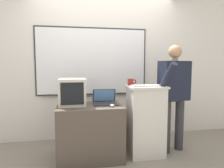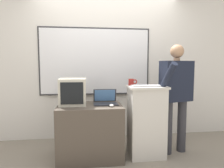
{
  "view_description": "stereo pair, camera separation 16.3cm",
  "coord_description": "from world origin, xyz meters",
  "px_view_note": "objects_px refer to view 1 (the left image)",
  "views": [
    {
      "loc": [
        -0.53,
        -2.36,
        1.31
      ],
      "look_at": [
        -0.02,
        0.34,
        1.05
      ],
      "focal_mm": 32.0,
      "sensor_mm": 36.0,
      "label": 1
    },
    {
      "loc": [
        -0.37,
        -2.38,
        1.31
      ],
      "look_at": [
        -0.02,
        0.34,
        1.05
      ],
      "focal_mm": 32.0,
      "sensor_mm": 36.0,
      "label": 2
    }
  ],
  "objects_px": {
    "lectern_podium": "(146,121)",
    "coffee_mug": "(131,82)",
    "side_desk": "(90,132)",
    "computer_mouse_by_laptop": "(112,105)",
    "person_presenter": "(174,91)",
    "laptop": "(105,100)",
    "wireless_keyboard": "(146,86)",
    "crt_monitor": "(72,92)"
  },
  "relations": [
    {
      "from": "person_presenter",
      "to": "laptop",
      "type": "height_order",
      "value": "person_presenter"
    },
    {
      "from": "lectern_podium",
      "to": "crt_monitor",
      "type": "height_order",
      "value": "crt_monitor"
    },
    {
      "from": "person_presenter",
      "to": "laptop",
      "type": "relative_size",
      "value": 4.7
    },
    {
      "from": "coffee_mug",
      "to": "side_desk",
      "type": "bearing_deg",
      "value": -171.76
    },
    {
      "from": "wireless_keyboard",
      "to": "computer_mouse_by_laptop",
      "type": "relative_size",
      "value": 4.09
    },
    {
      "from": "lectern_podium",
      "to": "coffee_mug",
      "type": "xyz_separation_m",
      "value": [
        -0.19,
        0.14,
        0.55
      ]
    },
    {
      "from": "lectern_podium",
      "to": "wireless_keyboard",
      "type": "xyz_separation_m",
      "value": [
        -0.02,
        -0.05,
        0.51
      ]
    },
    {
      "from": "side_desk",
      "to": "crt_monitor",
      "type": "height_order",
      "value": "crt_monitor"
    },
    {
      "from": "lectern_podium",
      "to": "computer_mouse_by_laptop",
      "type": "bearing_deg",
      "value": -168.41
    },
    {
      "from": "side_desk",
      "to": "computer_mouse_by_laptop",
      "type": "height_order",
      "value": "computer_mouse_by_laptop"
    },
    {
      "from": "side_desk",
      "to": "wireless_keyboard",
      "type": "xyz_separation_m",
      "value": [
        0.78,
        -0.1,
        0.65
      ]
    },
    {
      "from": "lectern_podium",
      "to": "side_desk",
      "type": "xyz_separation_m",
      "value": [
        -0.8,
        0.05,
        -0.13
      ]
    },
    {
      "from": "side_desk",
      "to": "person_presenter",
      "type": "distance_m",
      "value": 1.38
    },
    {
      "from": "coffee_mug",
      "to": "wireless_keyboard",
      "type": "bearing_deg",
      "value": -48.91
    },
    {
      "from": "crt_monitor",
      "to": "coffee_mug",
      "type": "distance_m",
      "value": 0.85
    },
    {
      "from": "wireless_keyboard",
      "to": "crt_monitor",
      "type": "height_order",
      "value": "crt_monitor"
    },
    {
      "from": "person_presenter",
      "to": "coffee_mug",
      "type": "xyz_separation_m",
      "value": [
        -0.65,
        0.08,
        0.13
      ]
    },
    {
      "from": "person_presenter",
      "to": "wireless_keyboard",
      "type": "relative_size",
      "value": 3.93
    },
    {
      "from": "laptop",
      "to": "computer_mouse_by_laptop",
      "type": "relative_size",
      "value": 3.42
    },
    {
      "from": "lectern_podium",
      "to": "laptop",
      "type": "xyz_separation_m",
      "value": [
        -0.58,
        0.13,
        0.3
      ]
    },
    {
      "from": "side_desk",
      "to": "laptop",
      "type": "height_order",
      "value": "laptop"
    },
    {
      "from": "side_desk",
      "to": "wireless_keyboard",
      "type": "bearing_deg",
      "value": -7.39
    },
    {
      "from": "person_presenter",
      "to": "side_desk",
      "type": "bearing_deg",
      "value": 167.54
    },
    {
      "from": "lectern_podium",
      "to": "wireless_keyboard",
      "type": "relative_size",
      "value": 2.48
    },
    {
      "from": "lectern_podium",
      "to": "side_desk",
      "type": "distance_m",
      "value": 0.81
    },
    {
      "from": "side_desk",
      "to": "coffee_mug",
      "type": "bearing_deg",
      "value": 8.24
    },
    {
      "from": "lectern_podium",
      "to": "laptop",
      "type": "bearing_deg",
      "value": 167.08
    },
    {
      "from": "laptop",
      "to": "coffee_mug",
      "type": "height_order",
      "value": "coffee_mug"
    },
    {
      "from": "lectern_podium",
      "to": "crt_monitor",
      "type": "relative_size",
      "value": 2.36
    },
    {
      "from": "computer_mouse_by_laptop",
      "to": "person_presenter",
      "type": "bearing_deg",
      "value": 9.36
    },
    {
      "from": "laptop",
      "to": "coffee_mug",
      "type": "relative_size",
      "value": 2.61
    },
    {
      "from": "crt_monitor",
      "to": "lectern_podium",
      "type": "bearing_deg",
      "value": -6.9
    },
    {
      "from": "computer_mouse_by_laptop",
      "to": "lectern_podium",
      "type": "bearing_deg",
      "value": 11.59
    },
    {
      "from": "person_presenter",
      "to": "laptop",
      "type": "distance_m",
      "value": 1.05
    },
    {
      "from": "side_desk",
      "to": "crt_monitor",
      "type": "distance_m",
      "value": 0.61
    },
    {
      "from": "person_presenter",
      "to": "crt_monitor",
      "type": "xyz_separation_m",
      "value": [
        -1.49,
        0.07,
        0.01
      ]
    },
    {
      "from": "laptop",
      "to": "wireless_keyboard",
      "type": "height_order",
      "value": "wireless_keyboard"
    },
    {
      "from": "wireless_keyboard",
      "to": "coffee_mug",
      "type": "height_order",
      "value": "coffee_mug"
    },
    {
      "from": "person_presenter",
      "to": "wireless_keyboard",
      "type": "xyz_separation_m",
      "value": [
        -0.48,
        -0.11,
        0.09
      ]
    },
    {
      "from": "computer_mouse_by_laptop",
      "to": "coffee_mug",
      "type": "xyz_separation_m",
      "value": [
        0.33,
        0.24,
        0.29
      ]
    },
    {
      "from": "computer_mouse_by_laptop",
      "to": "crt_monitor",
      "type": "bearing_deg",
      "value": 155.97
    },
    {
      "from": "side_desk",
      "to": "coffee_mug",
      "type": "relative_size",
      "value": 6.76
    }
  ]
}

